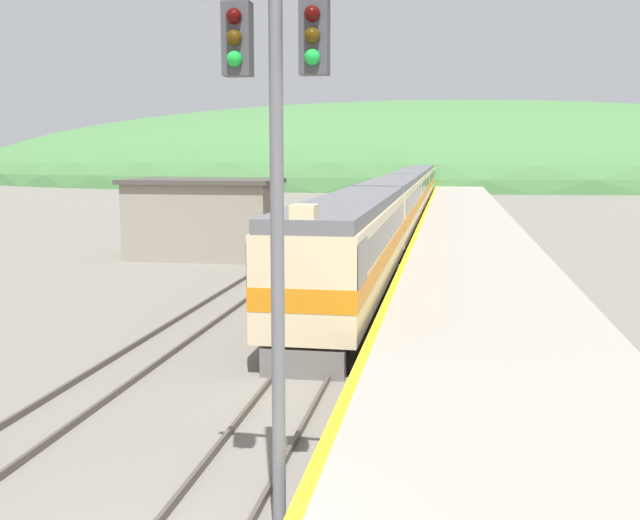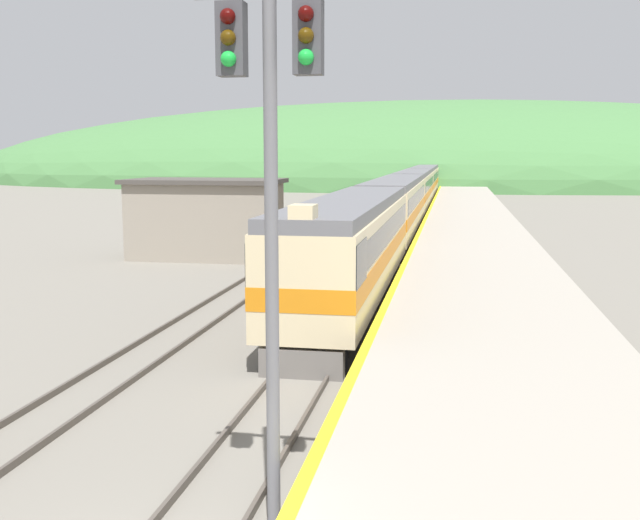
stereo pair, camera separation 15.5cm
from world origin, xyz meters
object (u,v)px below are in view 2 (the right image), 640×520
object	(u,v)px
carriage_third	(414,190)
express_train_lead_car	(351,248)
carriage_fourth	(424,182)
carriage_fifth	(430,176)
signal_mast_main	(270,150)
carriage_second	(396,207)

from	to	relation	value
carriage_third	express_train_lead_car	bearing A→B (deg)	-90.00
carriage_fourth	carriage_fifth	bearing A→B (deg)	90.00
carriage_fifth	signal_mast_main	xyz separation A→B (m)	(1.22, -106.77, 3.60)
express_train_lead_car	signal_mast_main	xyz separation A→B (m)	(1.22, -17.28, 3.58)
carriage_second	carriage_third	distance (m)	22.62
carriage_third	carriage_fifth	distance (m)	45.24
carriage_fifth	signal_mast_main	bearing A→B (deg)	-89.34
express_train_lead_car	carriage_fifth	distance (m)	89.50
carriage_fifth	carriage_fourth	bearing A→B (deg)	-90.00
carriage_third	carriage_fourth	world-z (taller)	same
carriage_fourth	signal_mast_main	size ratio (longest dim) A/B	2.44
carriage_second	express_train_lead_car	bearing A→B (deg)	-90.00
carriage_fourth	signal_mast_main	world-z (taller)	signal_mast_main
carriage_second	carriage_fifth	xyz separation A→B (m)	(0.00, 67.86, 0.00)
express_train_lead_car	carriage_fifth	world-z (taller)	express_train_lead_car
carriage_second	signal_mast_main	distance (m)	39.10
carriage_fifth	signal_mast_main	distance (m)	106.84
carriage_third	carriage_fifth	bearing A→B (deg)	90.00
express_train_lead_car	carriage_second	bearing A→B (deg)	90.00
carriage_second	carriage_fourth	distance (m)	45.24
carriage_second	carriage_fourth	xyz separation A→B (m)	(0.00, 45.24, 0.00)
express_train_lead_car	signal_mast_main	bearing A→B (deg)	-85.96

